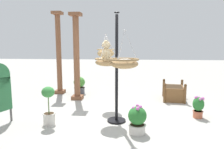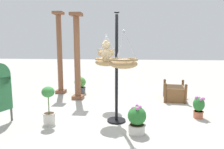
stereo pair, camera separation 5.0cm
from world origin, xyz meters
name	(u,v)px [view 1 (the left image)]	position (x,y,z in m)	size (l,w,h in m)	color
ground_plane	(115,119)	(0.00, 0.00, 0.00)	(40.00, 40.00, 0.00)	#ADAAA3
display_pole_central	(117,88)	(-0.13, -0.03, 0.81)	(0.44, 0.44, 2.55)	black
hanging_basket_with_teddy	(107,62)	(0.02, 0.22, 1.43)	(0.57, 0.57, 0.69)	#A37F51
teddy_bear	(106,52)	(0.02, 0.24, 1.65)	(0.35, 0.32, 0.51)	#D1B789
hanging_basket_left_high	(124,63)	(-1.25, -0.24, 1.51)	(0.52, 0.52, 0.67)	#A37F51
hanging_basket_right_low	(106,53)	(1.13, 0.37, 1.59)	(0.52, 0.52, 0.67)	tan
greenhouse_pillar_left	(77,59)	(1.81, 1.42, 1.37)	(0.37, 0.37, 2.84)	brown
greenhouse_pillar_right	(59,55)	(2.59, 2.29, 1.45)	(0.36, 0.36, 3.00)	brown
wooden_planter_box	(174,92)	(2.01, -1.80, 0.25)	(0.98, 0.79, 0.63)	brown
potted_plant_fern_front	(79,85)	(2.57, 1.53, 0.33)	(0.42, 0.42, 0.66)	#4C4C51
potted_plant_flowering_red	(137,120)	(-0.76, -0.51, 0.29)	(0.38, 0.38, 0.60)	beige
potted_plant_tall_leafy	(49,106)	(-0.46, 1.50, 0.45)	(0.30, 0.30, 0.89)	beige
potted_plant_small_succulent	(198,107)	(0.30, -2.06, 0.29)	(0.28, 0.28, 0.56)	#BC6042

